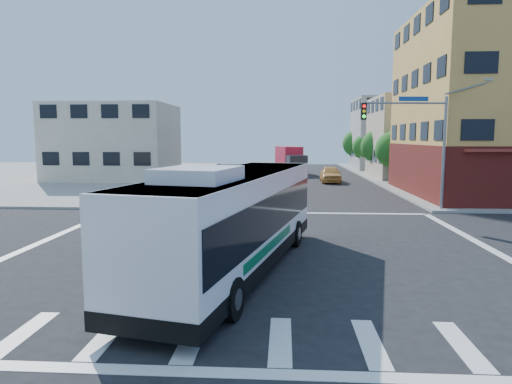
{
  "coord_description": "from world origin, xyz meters",
  "views": [
    {
      "loc": [
        1.06,
        -17.81,
        4.55
      ],
      "look_at": [
        -0.21,
        2.55,
        2.1
      ],
      "focal_mm": 32.0,
      "sensor_mm": 36.0,
      "label": 1
    }
  ],
  "objects": [
    {
      "name": "building_west",
      "position": [
        -17.02,
        29.98,
        4.01
      ],
      "size": [
        12.06,
        10.06,
        8.0
      ],
      "color": "beige",
      "rests_on": "ground"
    },
    {
      "name": "building_east_near",
      "position": [
        16.98,
        33.98,
        4.51
      ],
      "size": [
        12.06,
        10.06,
        9.0
      ],
      "color": "tan",
      "rests_on": "ground"
    },
    {
      "name": "street_tree_c",
      "position": [
        11.9,
        43.92,
        3.46
      ],
      "size": [
        3.4,
        3.4,
        5.29
      ],
      "color": "#3D2616",
      "rests_on": "ground"
    },
    {
      "name": "transit_bus",
      "position": [
        -0.56,
        -2.72,
        1.83
      ],
      "size": [
        5.4,
        12.95,
        3.75
      ],
      "rotation": [
        0.0,
        0.0,
        -0.22
      ],
      "color": "black",
      "rests_on": "ground"
    },
    {
      "name": "street_tree_a",
      "position": [
        11.9,
        27.92,
        3.59
      ],
      "size": [
        3.6,
        3.6,
        5.53
      ],
      "color": "#3D2616",
      "rests_on": "ground"
    },
    {
      "name": "signal_mast_ne",
      "position": [
        9.08,
        10.62,
        4.98
      ],
      "size": [
        7.91,
        1.13,
        8.07
      ],
      "color": "slate",
      "rests_on": "ground"
    },
    {
      "name": "parked_car",
      "position": [
        5.75,
        28.7,
        0.84
      ],
      "size": [
        2.08,
        4.97,
        1.68
      ],
      "primitive_type": "imported",
      "rotation": [
        0.0,
        0.0,
        -0.02
      ],
      "color": "gold",
      "rests_on": "ground"
    },
    {
      "name": "ground",
      "position": [
        0.0,
        0.0,
        0.0
      ],
      "size": [
        120.0,
        120.0,
        0.0
      ],
      "primitive_type": "plane",
      "color": "black",
      "rests_on": "ground"
    },
    {
      "name": "street_tree_b",
      "position": [
        11.9,
        35.92,
        3.75
      ],
      "size": [
        3.8,
        3.8,
        5.79
      ],
      "color": "#3D2616",
      "rests_on": "ground"
    },
    {
      "name": "street_tree_d",
      "position": [
        11.9,
        51.92,
        3.88
      ],
      "size": [
        4.0,
        4.0,
        6.03
      ],
      "color": "#3D2616",
      "rests_on": "ground"
    },
    {
      "name": "building_east_far",
      "position": [
        16.98,
        47.98,
        5.01
      ],
      "size": [
        12.06,
        10.06,
        10.0
      ],
      "color": "#A3A49F",
      "rests_on": "ground"
    },
    {
      "name": "box_truck",
      "position": [
        1.83,
        38.95,
        1.65
      ],
      "size": [
        4.0,
        7.85,
        3.39
      ],
      "rotation": [
        0.0,
        0.0,
        0.25
      ],
      "color": "#252429",
      "rests_on": "ground"
    }
  ]
}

